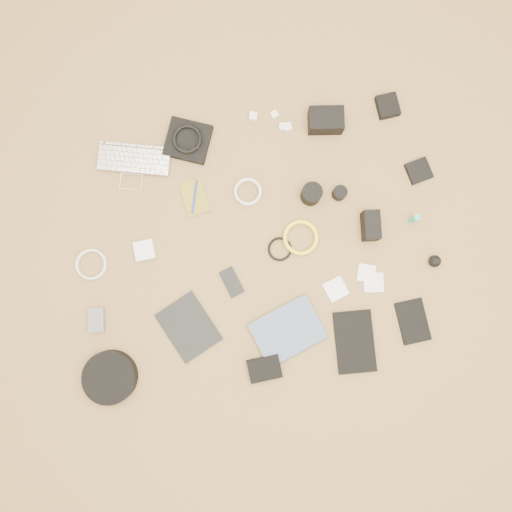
{
  "coord_description": "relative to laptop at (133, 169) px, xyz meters",
  "views": [
    {
      "loc": [
        -0.04,
        -0.2,
        1.95
      ],
      "look_at": [
        -0.01,
        -0.04,
        0.02
      ],
      "focal_mm": 35.0,
      "sensor_mm": 36.0,
      "label": 1
    }
  ],
  "objects": [
    {
      "name": "cable_white_a",
      "position": [
        0.44,
        -0.16,
        -0.0
      ],
      "size": [
        0.13,
        0.13,
        0.01
      ],
      "primitive_type": "torus",
      "rotation": [
        0.0,
        0.0,
        -0.21
      ],
      "color": "silver",
      "rests_on": "ground"
    },
    {
      "name": "laptop",
      "position": [
        0.0,
        0.0,
        0.0
      ],
      "size": [
        0.33,
        0.26,
        0.02
      ],
      "primitive_type": "imported",
      "rotation": [
        0.0,
        0.0,
        -0.25
      ],
      "color": "silver",
      "rests_on": "ground"
    },
    {
      "name": "headphone_pouch",
      "position": [
        0.23,
        0.08,
        0.0
      ],
      "size": [
        0.22,
        0.21,
        0.03
      ],
      "primitive_type": "cube",
      "rotation": [
        0.0,
        0.0,
        -0.4
      ],
      "color": "black",
      "rests_on": "ground"
    },
    {
      "name": "room_shell",
      "position": [
        0.44,
        -0.38,
        1.24
      ],
      "size": [
        4.04,
        4.04,
        2.58
      ],
      "color": "olive",
      "rests_on": "ground"
    },
    {
      "name": "lens_b",
      "position": [
        0.79,
        -0.22,
        0.01
      ],
      "size": [
        0.07,
        0.07,
        0.05
      ],
      "primitive_type": "cylinder",
      "rotation": [
        0.0,
        0.0,
        0.34
      ],
      "color": "black",
      "rests_on": "ground"
    },
    {
      "name": "dslr_camera",
      "position": [
        0.78,
        0.07,
        0.03
      ],
      "size": [
        0.15,
        0.11,
        0.08
      ],
      "primitive_type": "cube",
      "rotation": [
        0.0,
        0.0,
        -0.14
      ],
      "color": "black",
      "rests_on": "ground"
    },
    {
      "name": "cable_black",
      "position": [
        0.52,
        -0.4,
        -0.01
      ],
      "size": [
        0.12,
        0.12,
        0.01
      ],
      "primitive_type": "torus",
      "rotation": [
        0.0,
        0.0,
        0.28
      ],
      "color": "black",
      "rests_on": "ground"
    },
    {
      "name": "air_blower",
      "position": [
        1.11,
        -0.55,
        0.01
      ],
      "size": [
        0.05,
        0.05,
        0.05
      ],
      "primitive_type": "sphere",
      "rotation": [
        0.0,
        0.0,
        -0.18
      ],
      "color": "black",
      "rests_on": "ground"
    },
    {
      "name": "lens_cleaner",
      "position": [
        1.05,
        -0.37,
        0.03
      ],
      "size": [
        0.03,
        0.03,
        0.08
      ],
      "primitive_type": "cylinder",
      "rotation": [
        0.0,
        0.0,
        0.37
      ],
      "color": "#1BB0A6",
      "rests_on": "ground"
    },
    {
      "name": "headphones",
      "position": [
        0.23,
        0.08,
        0.03
      ],
      "size": [
        0.12,
        0.12,
        0.02
      ],
      "primitive_type": "torus",
      "rotation": [
        0.0,
        0.0,
        -0.01
      ],
      "color": "black",
      "rests_on": "headphone_pouch"
    },
    {
      "name": "notebook_olive",
      "position": [
        0.22,
        -0.15,
        -0.01
      ],
      "size": [
        0.11,
        0.15,
        0.01
      ],
      "primitive_type": "cube",
      "rotation": [
        0.0,
        0.0,
        0.16
      ],
      "color": "olive",
      "rests_on": "ground"
    },
    {
      "name": "filter_case_left",
      "position": [
        0.71,
        -0.59,
        -0.01
      ],
      "size": [
        0.1,
        0.1,
        0.01
      ],
      "primitive_type": "cube",
      "rotation": [
        0.0,
        0.0,
        0.31
      ],
      "color": "silver",
      "rests_on": "ground"
    },
    {
      "name": "phone",
      "position": [
        0.32,
        -0.5,
        -0.01
      ],
      "size": [
        0.09,
        0.12,
        0.01
      ],
      "primitive_type": "cube",
      "rotation": [
        0.0,
        0.0,
        0.31
      ],
      "color": "black",
      "rests_on": "ground"
    },
    {
      "name": "lens_pouch",
      "position": [
        1.04,
        0.1,
        0.01
      ],
      "size": [
        0.09,
        0.1,
        0.03
      ],
      "primitive_type": "cube",
      "rotation": [
        0.0,
        0.0,
        0.07
      ],
      "color": "black",
      "rests_on": "ground"
    },
    {
      "name": "notebook_black_b",
      "position": [
        0.99,
        -0.76,
        -0.0
      ],
      "size": [
        0.12,
        0.17,
        0.01
      ],
      "primitive_type": "cube",
      "rotation": [
        0.0,
        0.0,
        0.06
      ],
      "color": "black",
      "rests_on": "ground"
    },
    {
      "name": "filter_case_mid",
      "position": [
        0.84,
        -0.55,
        -0.01
      ],
      "size": [
        0.09,
        0.09,
        0.01
      ],
      "primitive_type": "cube",
      "rotation": [
        0.0,
        0.0,
        -0.31
      ],
      "color": "silver",
      "rests_on": "ground"
    },
    {
      "name": "charger_d",
      "position": [
        0.61,
        0.08,
        0.0
      ],
      "size": [
        0.03,
        0.03,
        0.02
      ],
      "primitive_type": "cube",
      "rotation": [
        0.0,
        0.0,
        -0.21
      ],
      "color": "silver",
      "rests_on": "ground"
    },
    {
      "name": "drive_case",
      "position": [
        0.39,
        -0.85,
        0.0
      ],
      "size": [
        0.13,
        0.1,
        0.03
      ],
      "primitive_type": "cube",
      "rotation": [
        0.0,
        0.0,
        0.06
      ],
      "color": "black",
      "rests_on": "ground"
    },
    {
      "name": "lens_a",
      "position": [
        0.68,
        -0.21,
        0.03
      ],
      "size": [
        0.09,
        0.09,
        0.09
      ],
      "primitive_type": "cylinder",
      "rotation": [
        0.0,
        0.0,
        -0.08
      ],
      "color": "black",
      "rests_on": "ground"
    },
    {
      "name": "notebook_black_a",
      "position": [
        0.75,
        -0.8,
        -0.0
      ],
      "size": [
        0.16,
        0.25,
        0.02
      ],
      "primitive_type": "cube",
      "rotation": [
        0.0,
        0.0,
        -0.07
      ],
      "color": "black",
      "rests_on": "ground"
    },
    {
      "name": "flash",
      "position": [
        0.88,
        -0.37,
        0.03
      ],
      "size": [
        0.07,
        0.12,
        0.08
      ],
      "primitive_type": "cube",
      "rotation": [
        0.0,
        0.0,
        -0.11
      ],
      "color": "black",
      "rests_on": "ground"
    },
    {
      "name": "paperback",
      "position": [
        0.53,
        -0.81,
        0.0
      ],
      "size": [
        0.3,
        0.26,
        0.03
      ],
      "primitive_type": "imported",
      "rotation": [
        0.0,
        0.0,
        1.9
      ],
      "color": "#455575",
      "rests_on": "ground"
    },
    {
      "name": "charger_a",
      "position": [
        0.5,
        0.14,
        0.0
      ],
      "size": [
        0.04,
        0.04,
        0.03
      ],
      "primitive_type": "cube",
      "rotation": [
        0.0,
        0.0,
        -0.27
      ],
      "color": "silver",
      "rests_on": "ground"
    },
    {
      "name": "charger_c",
      "position": [
        0.63,
        0.07,
        0.0
      ],
      "size": [
        0.03,
        0.03,
        0.03
      ],
      "primitive_type": "cube",
      "rotation": [
        0.0,
        0.0,
        0.14
      ],
      "color": "silver",
      "rests_on": "ground"
    },
    {
      "name": "headphone_case",
      "position": [
        -0.19,
        -0.79,
        0.02
      ],
      "size": [
        0.27,
        0.27,
        0.06
      ],
      "primitive_type": "cylinder",
      "rotation": [
        0.0,
        0.0,
        -0.42
      ],
      "color": "black",
      "rests_on": "ground"
    },
    {
      "name": "cable_white_b",
      "position": [
        -0.21,
        -0.35,
        -0.01
      ],
      "size": [
        0.13,
        0.13,
        0.01
      ],
      "primitive_type": "torus",
      "rotation": [
        0.0,
        0.0,
        0.05
      ],
      "color": "silver",
      "rests_on": "ground"
    },
    {
      "name": "tablet",
      "position": [
        0.13,
        -0.65,
        -0.01
      ],
      "size": [
        0.25,
        0.28,
        0.01
      ],
      "primitive_type": "cube",
      "rotation": [
        0.0,
        0.0,
        0.43
      ],
      "color": "black",
      "rests_on": "ground"
    },
    {
      "name": "charger_b",
      "position": [
        0.59,
        0.13,
        0.0
      ],
      "size": [
        0.03,
        0.03,
        0.02
      ],
      "primitive_type": "cube",
      "rotation": [
        0.0,
        0.0,
        0.38
      ],
      "color": "silver",
      "rests_on": "ground"
    },
    {
      "name": "card_reader",
      "position": [
        1.12,
        -0.18,
        -0.0
      ],
      "size": [
        0.1,
        0.1,
        0.02
      ],
      "primitive_type": "cube",
      "rotation": [
        0.0,
        0.0,
        0.21
      ],
      "color": "black",
      "rests_on": "ground"
    },
    {
      "name": "power_brick",
      "position": [
        0.0,
        -0.33,
        0.0
      ],
      "size": [
        0.08,
        0.08,
        0.03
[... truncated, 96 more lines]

